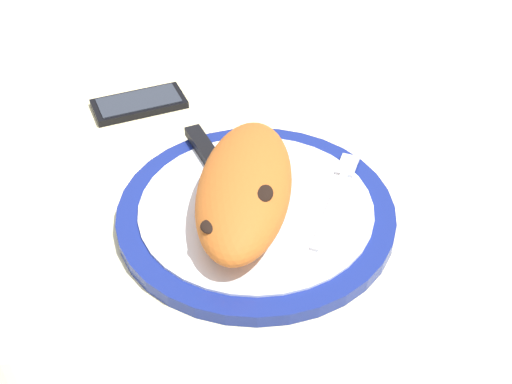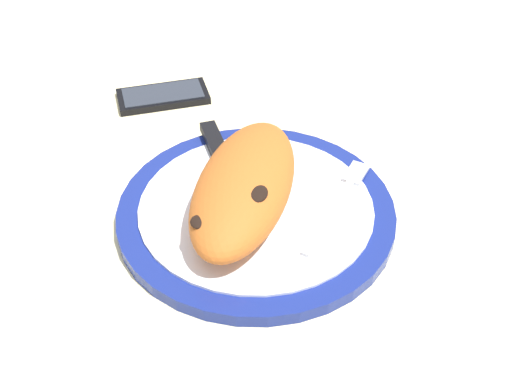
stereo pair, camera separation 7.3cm
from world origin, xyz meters
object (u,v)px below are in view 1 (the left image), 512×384
object	(u,v)px
plate	(256,212)
calzone	(245,187)
knife	(214,163)
water_glass	(27,362)
fork	(338,190)
smartphone	(139,103)

from	to	relation	value
plate	calzone	xyz separation A→B (cm)	(-0.86, 1.09, 4.17)
calzone	knife	xyz separation A→B (cm)	(7.06, 5.34, -2.71)
plate	water_glass	bearing A→B (deg)	149.74
calzone	fork	xyz separation A→B (cm)	(5.04, -9.94, -3.00)
fork	smartphone	bearing A→B (deg)	62.20
knife	smartphone	size ratio (longest dim) A/B	1.34
calzone	fork	distance (cm)	11.54
fork	knife	world-z (taller)	knife
smartphone	fork	bearing A→B (deg)	-117.80
smartphone	water_glass	size ratio (longest dim) A/B	1.60
plate	calzone	distance (cm)	4.39
knife	water_glass	world-z (taller)	water_glass
calzone	smartphone	world-z (taller)	calzone
calzone	knife	bearing A→B (deg)	37.10
calzone	water_glass	world-z (taller)	water_glass
plate	fork	bearing A→B (deg)	-64.68
plate	fork	xyz separation A→B (cm)	(4.18, -8.84, 1.16)
plate	water_glass	xyz separation A→B (cm)	(-25.72, 15.01, 2.95)
calzone	smartphone	xyz separation A→B (cm)	(20.59, 19.57, -4.49)
fork	knife	distance (cm)	15.41
water_glass	calzone	bearing A→B (deg)	-29.23
calzone	smartphone	bearing A→B (deg)	43.53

